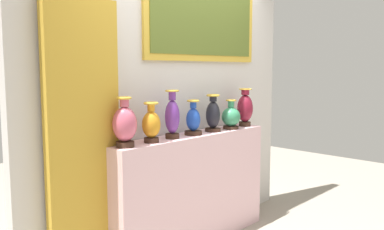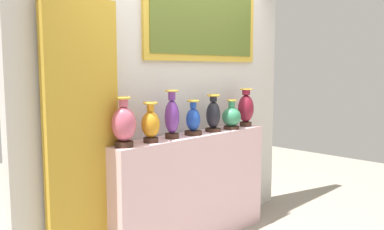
{
  "view_description": "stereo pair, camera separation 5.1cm",
  "coord_description": "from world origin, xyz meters",
  "px_view_note": "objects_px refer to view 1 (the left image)",
  "views": [
    {
      "loc": [
        -2.62,
        -2.48,
        1.62
      ],
      "look_at": [
        0.0,
        0.0,
        1.2
      ],
      "focal_mm": 37.67,
      "sensor_mm": 36.0,
      "label": 1
    },
    {
      "loc": [
        -2.58,
        -2.52,
        1.62
      ],
      "look_at": [
        0.0,
        0.0,
        1.2
      ],
      "focal_mm": 37.67,
      "sensor_mm": 36.0,
      "label": 2
    }
  ],
  "objects_px": {
    "vase_rose": "(125,125)",
    "vase_burgundy": "(245,108)",
    "vase_jade": "(231,117)",
    "vase_onyx": "(213,115)",
    "vase_amber": "(151,124)",
    "vase_violet": "(172,117)",
    "vase_sapphire": "(193,120)"
  },
  "relations": [
    {
      "from": "vase_rose",
      "to": "vase_burgundy",
      "type": "distance_m",
      "value": 1.54
    },
    {
      "from": "vase_rose",
      "to": "vase_jade",
      "type": "xyz_separation_m",
      "value": [
        1.28,
        -0.01,
        -0.05
      ]
    },
    {
      "from": "vase_rose",
      "to": "vase_jade",
      "type": "relative_size",
      "value": 1.32
    },
    {
      "from": "vase_onyx",
      "to": "vase_jade",
      "type": "distance_m",
      "value": 0.25
    },
    {
      "from": "vase_onyx",
      "to": "vase_jade",
      "type": "xyz_separation_m",
      "value": [
        0.24,
        -0.03,
        -0.04
      ]
    },
    {
      "from": "vase_onyx",
      "to": "vase_rose",
      "type": "bearing_deg",
      "value": -179.17
    },
    {
      "from": "vase_jade",
      "to": "vase_amber",
      "type": "bearing_deg",
      "value": 179.44
    },
    {
      "from": "vase_amber",
      "to": "vase_onyx",
      "type": "distance_m",
      "value": 0.78
    },
    {
      "from": "vase_rose",
      "to": "vase_violet",
      "type": "distance_m",
      "value": 0.51
    },
    {
      "from": "vase_violet",
      "to": "vase_burgundy",
      "type": "xyz_separation_m",
      "value": [
        1.03,
        -0.01,
        0.0
      ]
    },
    {
      "from": "vase_rose",
      "to": "vase_amber",
      "type": "height_order",
      "value": "vase_rose"
    },
    {
      "from": "vase_rose",
      "to": "vase_violet",
      "type": "bearing_deg",
      "value": 1.76
    },
    {
      "from": "vase_amber",
      "to": "vase_burgundy",
      "type": "relative_size",
      "value": 0.84
    },
    {
      "from": "vase_sapphire",
      "to": "vase_onyx",
      "type": "relative_size",
      "value": 0.9
    },
    {
      "from": "vase_violet",
      "to": "vase_sapphire",
      "type": "height_order",
      "value": "vase_violet"
    },
    {
      "from": "vase_amber",
      "to": "vase_burgundy",
      "type": "xyz_separation_m",
      "value": [
        1.28,
        0.01,
        0.04
      ]
    },
    {
      "from": "vase_rose",
      "to": "vase_onyx",
      "type": "bearing_deg",
      "value": 0.83
    },
    {
      "from": "vase_violet",
      "to": "vase_sapphire",
      "type": "xyz_separation_m",
      "value": [
        0.26,
        -0.0,
        -0.06
      ]
    },
    {
      "from": "vase_violet",
      "to": "vase_jade",
      "type": "distance_m",
      "value": 0.78
    },
    {
      "from": "vase_amber",
      "to": "vase_jade",
      "type": "distance_m",
      "value": 1.02
    },
    {
      "from": "vase_onyx",
      "to": "vase_burgundy",
      "type": "height_order",
      "value": "vase_burgundy"
    },
    {
      "from": "vase_amber",
      "to": "vase_violet",
      "type": "xyz_separation_m",
      "value": [
        0.25,
        0.02,
        0.04
      ]
    },
    {
      "from": "vase_rose",
      "to": "vase_jade",
      "type": "distance_m",
      "value": 1.29
    },
    {
      "from": "vase_sapphire",
      "to": "vase_burgundy",
      "type": "distance_m",
      "value": 0.77
    },
    {
      "from": "vase_rose",
      "to": "vase_onyx",
      "type": "xyz_separation_m",
      "value": [
        1.04,
        0.02,
        -0.01
      ]
    },
    {
      "from": "vase_rose",
      "to": "vase_onyx",
      "type": "relative_size",
      "value": 1.09
    },
    {
      "from": "vase_amber",
      "to": "vase_sapphire",
      "type": "distance_m",
      "value": 0.51
    },
    {
      "from": "vase_rose",
      "to": "vase_burgundy",
      "type": "xyz_separation_m",
      "value": [
        1.54,
        0.01,
        0.01
      ]
    },
    {
      "from": "vase_rose",
      "to": "vase_violet",
      "type": "height_order",
      "value": "vase_violet"
    },
    {
      "from": "vase_amber",
      "to": "vase_burgundy",
      "type": "height_order",
      "value": "vase_burgundy"
    },
    {
      "from": "vase_sapphire",
      "to": "vase_amber",
      "type": "bearing_deg",
      "value": -178.15
    },
    {
      "from": "vase_amber",
      "to": "vase_onyx",
      "type": "xyz_separation_m",
      "value": [
        0.78,
        0.02,
        0.01
      ]
    }
  ]
}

